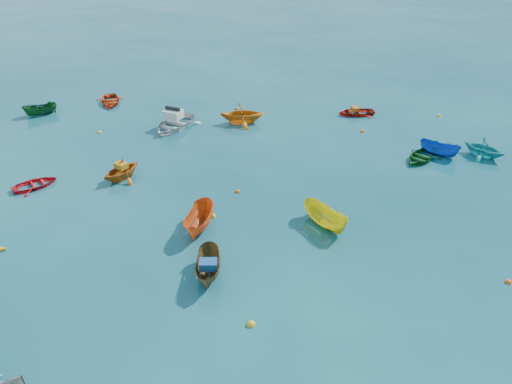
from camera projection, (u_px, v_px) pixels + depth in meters
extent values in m
plane|color=#0A3D4E|center=(272.00, 254.00, 22.93)|extent=(160.00, 160.00, 0.00)
imported|color=brown|center=(209.00, 275.00, 21.59)|extent=(1.40, 2.91, 1.08)
imported|color=#BA5611|center=(122.00, 178.00, 29.16)|extent=(3.31, 3.32, 1.33)
imported|color=yellow|center=(325.00, 226.00, 24.90)|extent=(2.32, 3.17, 1.15)
imported|color=#114914|center=(420.00, 159.00, 31.31)|extent=(3.46, 3.36, 0.59)
imported|color=teal|center=(482.00, 156.00, 31.70)|extent=(3.29, 3.37, 1.35)
imported|color=red|center=(36.00, 187.00, 28.33)|extent=(3.01, 2.72, 0.51)
imported|color=#DE5414|center=(200.00, 229.00, 24.68)|extent=(2.06, 3.27, 1.18)
imported|color=#B31B0E|center=(356.00, 114.00, 37.94)|extent=(2.82, 2.05, 0.57)
imported|color=#0D42AC|center=(438.00, 155.00, 31.90)|extent=(2.53, 2.48, 0.99)
imported|color=red|center=(111.00, 103.00, 40.02)|extent=(2.65, 3.38, 0.64)
imported|color=orange|center=(242.00, 123.00, 36.49)|extent=(3.38, 2.98, 1.66)
imported|color=#10451B|center=(41.00, 115.00, 37.89)|extent=(2.65, 1.69, 0.96)
imported|color=silver|center=(174.00, 127.00, 35.77)|extent=(4.63, 5.00, 1.45)
cube|color=#184A8E|center=(208.00, 264.00, 21.10)|extent=(0.81, 0.65, 0.36)
cube|color=orange|center=(121.00, 165.00, 28.78)|extent=(0.86, 0.86, 0.34)
cube|color=#BA5B13|center=(355.00, 109.00, 37.70)|extent=(0.50, 0.66, 0.31)
sphere|color=gold|center=(251.00, 325.00, 19.08)|extent=(0.35, 0.35, 0.35)
sphere|color=#FA520D|center=(508.00, 282.00, 21.20)|extent=(0.29, 0.29, 0.29)
sphere|color=#F5520D|center=(238.00, 192.00, 27.80)|extent=(0.31, 0.31, 0.31)
sphere|color=yellow|center=(213.00, 216.00, 25.64)|extent=(0.31, 0.31, 0.31)
sphere|color=#EE5C0C|center=(362.00, 132.00, 35.08)|extent=(0.32, 0.32, 0.32)
sphere|color=yellow|center=(99.00, 133.00, 34.93)|extent=(0.31, 0.31, 0.31)
sphere|color=orange|center=(237.00, 109.00, 38.89)|extent=(0.33, 0.33, 0.33)
sphere|color=yellow|center=(439.00, 116.00, 37.64)|extent=(0.30, 0.30, 0.30)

